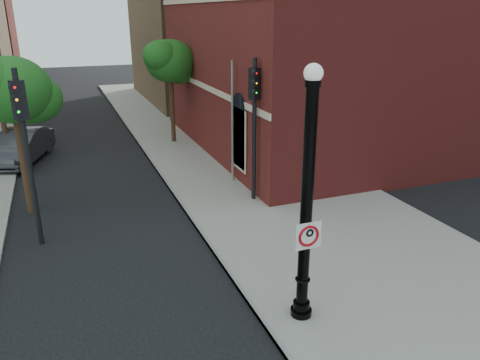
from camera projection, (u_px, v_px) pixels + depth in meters
name	position (u px, v px, depth m)	size (l,w,h in m)	color
ground	(177.00, 342.00, 10.45)	(120.00, 120.00, 0.00)	black
sidewalk_right	(253.00, 173.00, 21.25)	(8.00, 60.00, 0.12)	gray
curb_edge	(167.00, 184.00, 19.90)	(0.10, 60.00, 0.14)	gray
brick_wall_building	(391.00, 25.00, 26.06)	(22.30, 16.30, 12.50)	maroon
bg_building_tan_b	(271.00, 11.00, 39.84)	(22.00, 14.00, 14.00)	olive
lamppost	(306.00, 213.00, 10.32)	(0.51, 0.51, 6.01)	black
no_parking_sign	(309.00, 236.00, 10.35)	(0.64, 0.07, 0.64)	white
parked_car	(21.00, 146.00, 22.76)	(1.68, 4.80, 1.58)	#333338
traffic_signal_left	(23.00, 130.00, 13.64)	(0.44, 0.49, 5.50)	black
traffic_signal_right	(254.00, 108.00, 17.00)	(0.44, 0.48, 5.45)	black
utility_pole	(232.00, 124.00, 19.33)	(0.10, 0.10, 5.16)	#999999
street_tree_a	(13.00, 91.00, 15.79)	(3.11, 2.81, 5.61)	#321D14
street_tree_c	(171.00, 62.00, 24.86)	(3.13, 2.83, 5.63)	#321D14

